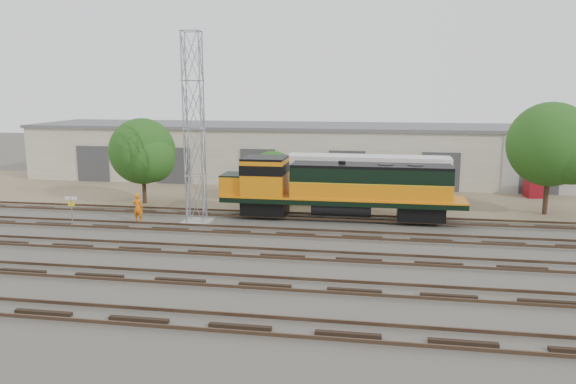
% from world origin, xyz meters
% --- Properties ---
extents(ground, '(140.00, 140.00, 0.00)m').
position_xyz_m(ground, '(0.00, 0.00, 0.00)').
color(ground, '#47423A').
rests_on(ground, ground).
extents(dirt_strip, '(80.00, 16.00, 0.02)m').
position_xyz_m(dirt_strip, '(0.00, 15.00, 0.01)').
color(dirt_strip, '#726047').
rests_on(dirt_strip, ground).
extents(tracks, '(80.00, 20.40, 0.28)m').
position_xyz_m(tracks, '(0.00, -3.00, 0.08)').
color(tracks, black).
rests_on(tracks, ground).
extents(warehouse, '(58.40, 10.40, 5.30)m').
position_xyz_m(warehouse, '(0.04, 22.98, 2.65)').
color(warehouse, beige).
rests_on(warehouse, ground).
extents(locomotive, '(16.26, 2.85, 3.91)m').
position_xyz_m(locomotive, '(2.12, 6.00, 2.26)').
color(locomotive, black).
rests_on(locomotive, tracks).
extents(signal_tower, '(1.81, 1.81, 12.27)m').
position_xyz_m(signal_tower, '(-6.89, 3.47, 5.98)').
color(signal_tower, gray).
rests_on(signal_tower, ground).
extents(sign_post, '(0.84, 0.06, 2.04)m').
position_xyz_m(sign_post, '(-14.43, 1.19, 1.43)').
color(sign_post, gray).
rests_on(sign_post, ground).
extents(worker, '(0.74, 0.51, 1.93)m').
position_xyz_m(worker, '(-10.91, 3.31, 0.96)').
color(worker, orange).
rests_on(worker, ground).
extents(semi_trailer, '(12.24, 2.64, 3.75)m').
position_xyz_m(semi_trailer, '(4.28, 11.48, 2.36)').
color(semi_trailer, silver).
rests_on(semi_trailer, ground).
extents(dumpster_red, '(1.69, 1.61, 1.40)m').
position_xyz_m(dumpster_red, '(17.42, 16.62, 0.70)').
color(dumpster_red, maroon).
rests_on(dumpster_red, ground).
extents(tree_west, '(5.27, 5.02, 6.57)m').
position_xyz_m(tree_west, '(-12.74, 8.88, 3.93)').
color(tree_west, '#382619').
rests_on(tree_west, ground).
extents(tree_mid, '(4.43, 4.22, 4.22)m').
position_xyz_m(tree_mid, '(-3.15, 11.36, 1.75)').
color(tree_mid, '#382619').
rests_on(tree_mid, ground).
extents(tree_east, '(6.13, 5.84, 7.89)m').
position_xyz_m(tree_east, '(16.76, 9.91, 4.81)').
color(tree_east, '#382619').
rests_on(tree_east, ground).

